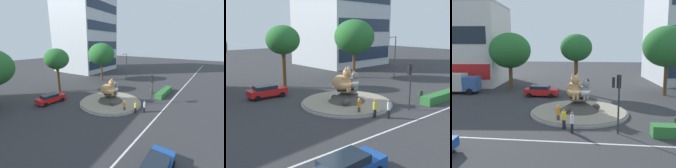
{
  "view_description": "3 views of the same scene",
  "coord_description": "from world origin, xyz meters",
  "views": [
    {
      "loc": [
        -18.54,
        -13.51,
        9.44
      ],
      "look_at": [
        2.12,
        1.22,
        2.5
      ],
      "focal_mm": 24.19,
      "sensor_mm": 36.0,
      "label": 1
    },
    {
      "loc": [
        -18.04,
        -20.44,
        8.08
      ],
      "look_at": [
        -1.3,
        -0.1,
        2.39
      ],
      "focal_mm": 41.77,
      "sensor_mm": 36.0,
      "label": 2
    },
    {
      "loc": [
        1.54,
        -25.05,
        6.88
      ],
      "look_at": [
        -1.45,
        -0.75,
        3.11
      ],
      "focal_mm": 40.69,
      "sensor_mm": 36.0,
      "label": 3
    }
  ],
  "objects": [
    {
      "name": "ground_plane",
      "position": [
        0.0,
        0.0,
        0.0
      ],
      "size": [
        160.0,
        160.0,
        0.0
      ],
      "primitive_type": "plane",
      "color": "#333335"
    },
    {
      "name": "lane_centreline",
      "position": [
        0.0,
        -7.85,
        0.0
      ],
      "size": [
        112.0,
        0.2,
        0.01
      ],
      "primitive_type": "cube",
      "color": "silver",
      "rests_on": "ground"
    },
    {
      "name": "roundabout_island",
      "position": [
        -0.0,
        -0.0,
        0.49
      ],
      "size": [
        9.84,
        9.84,
        1.58
      ],
      "color": "gray",
      "rests_on": "ground"
    },
    {
      "name": "cat_statue_calico",
      "position": [
        -0.52,
        0.03,
        2.54
      ],
      "size": [
        2.11,
        2.91,
        2.65
      ],
      "rotation": [
        0.0,
        0.0,
        -1.25
      ],
      "color": "tan",
      "rests_on": "roundabout_island"
    },
    {
      "name": "cat_statue_grey",
      "position": [
        0.59,
        -0.16,
        2.35
      ],
      "size": [
        1.54,
        2.34,
        2.13
      ],
      "rotation": [
        0.0,
        0.0,
        -1.35
      ],
      "color": "gray",
      "rests_on": "roundabout_island"
    },
    {
      "name": "traffic_light_mast",
      "position": [
        3.3,
        -5.52,
        3.41
      ],
      "size": [
        0.71,
        0.57,
        4.65
      ],
      "rotation": [
        0.0,
        0.0,
        1.64
      ],
      "color": "#2D2D33",
      "rests_on": "ground"
    },
    {
      "name": "clipped_hedge_strip",
      "position": [
        9.23,
        -5.8,
        0.45
      ],
      "size": [
        6.65,
        1.2,
        0.9
      ],
      "primitive_type": "cube",
      "color": "#2D7033",
      "rests_on": "ground"
    },
    {
      "name": "broadleaf_tree_behind_island",
      "position": [
        -1.22,
        11.73,
        6.44
      ],
      "size": [
        4.6,
        4.6,
        8.47
      ],
      "color": "brown",
      "rests_on": "ground"
    },
    {
      "name": "second_tree_near_tower",
      "position": [
        11.15,
        10.9,
        6.67
      ],
      "size": [
        6.5,
        6.5,
        9.45
      ],
      "color": "brown",
      "rests_on": "ground"
    },
    {
      "name": "streetlight_arm",
      "position": [
        16.31,
        6.76,
        3.93
      ],
      "size": [
        2.07,
        0.25,
        6.73
      ],
      "rotation": [
        0.0,
        0.0,
        3.17
      ],
      "color": "#4C4C51",
      "rests_on": "ground"
    },
    {
      "name": "pedestrian_yellow_shirt",
      "position": [
        -0.93,
        -4.97,
        0.89
      ],
      "size": [
        0.38,
        0.38,
        1.69
      ],
      "rotation": [
        0.0,
        0.0,
        4.59
      ],
      "color": "black",
      "rests_on": "ground"
    },
    {
      "name": "pedestrian_white_shirt",
      "position": [
        -0.17,
        -5.94,
        0.94
      ],
      "size": [
        0.31,
        0.31,
        1.74
      ],
      "rotation": [
        0.0,
        0.0,
        1.64
      ],
      "color": "black",
      "rests_on": "ground"
    },
    {
      "name": "pedestrian_orange_shirt",
      "position": [
        -1.61,
        -3.59,
        0.89
      ],
      "size": [
        0.36,
        0.36,
        1.69
      ],
      "rotation": [
        0.0,
        0.0,
        4.52
      ],
      "color": "#33384C",
      "rests_on": "ground"
    },
    {
      "name": "sedan_on_far_lane",
      "position": [
        -5.59,
        7.89,
        0.8
      ],
      "size": [
        4.54,
        2.14,
        1.49
      ],
      "rotation": [
        0.0,
        0.0,
        -0.05
      ],
      "color": "red",
      "rests_on": "ground"
    },
    {
      "name": "parked_car_right",
      "position": [
        -9.67,
        -10.97,
        0.78
      ],
      "size": [
        4.76,
        2.17,
        1.45
      ],
      "rotation": [
        0.0,
        0.0,
        0.04
      ],
      "color": "#19479E",
      "rests_on": "ground"
    },
    {
      "name": "litter_bin",
      "position": [
        8.43,
        -3.61,
        0.45
      ],
      "size": [
        0.56,
        0.56,
        0.9
      ],
      "color": "#2D4233",
      "rests_on": "ground"
    }
  ]
}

